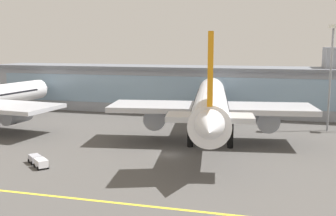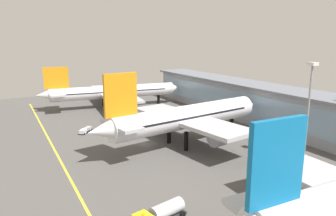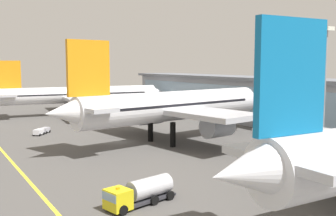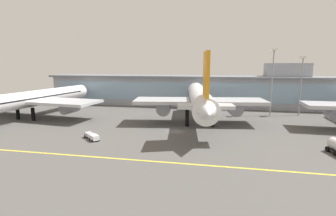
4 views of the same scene
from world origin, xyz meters
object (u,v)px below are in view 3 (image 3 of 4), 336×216
airliner_near_left (78,95)px  baggage_tug_near (42,131)px  fuel_tanker_truck (139,192)px  airliner_near_right (174,107)px  apron_light_mast_centre (325,71)px

airliner_near_left → baggage_tug_near: (30.50, -19.10, -5.45)m
airliner_near_left → baggage_tug_near: airliner_near_left is taller
fuel_tanker_truck → baggage_tug_near: (-53.05, 1.94, -0.72)m
airliner_near_right → apron_light_mast_centre: bearing=-61.0°
airliner_near_left → apron_light_mast_centre: apron_light_mast_centre is taller
airliner_near_right → apron_light_mast_centre: apron_light_mast_centre is taller
fuel_tanker_truck → baggage_tug_near: bearing=-104.8°
airliner_near_left → airliner_near_right: bearing=-81.4°
airliner_near_right → fuel_tanker_truck: airliner_near_right is taller
fuel_tanker_truck → apron_light_mast_centre: apron_light_mast_centre is taller
fuel_tanker_truck → airliner_near_right: bearing=-140.7°
fuel_tanker_truck → baggage_tug_near: size_ratio=1.79×
airliner_near_left → apron_light_mast_centre: (76.77, 19.56, 8.64)m
baggage_tug_near → apron_light_mast_centre: size_ratio=0.23×
airliner_near_right → airliner_near_left: bearing=83.9°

